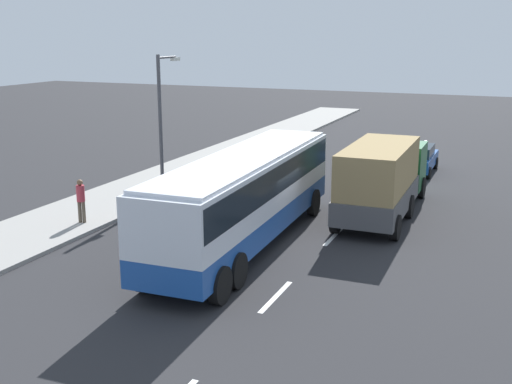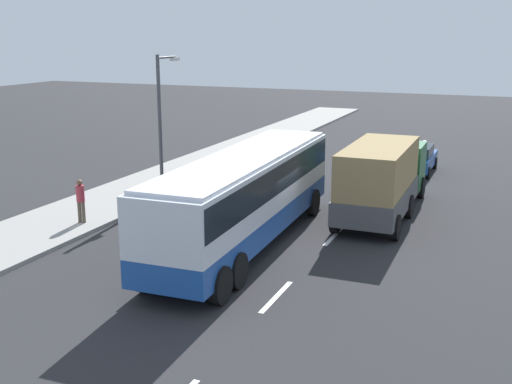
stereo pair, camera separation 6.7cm
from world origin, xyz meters
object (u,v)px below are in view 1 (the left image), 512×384
car_blue_saloon (416,158)px  coach_bus (246,190)px  cargo_truck (383,176)px  street_lamp (162,115)px  pedestrian_near_curb (81,198)px

car_blue_saloon → coach_bus: bearing=166.1°
cargo_truck → street_lamp: size_ratio=1.34×
pedestrian_near_curb → cargo_truck: bearing=-75.8°
cargo_truck → street_lamp: (-0.93, 9.81, 2.15)m
coach_bus → pedestrian_near_curb: size_ratio=7.16×
coach_bus → cargo_truck: 6.79m
car_blue_saloon → street_lamp: bearing=135.1°
street_lamp → pedestrian_near_curb: bearing=172.6°
coach_bus → car_blue_saloon: coach_bus is taller
street_lamp → coach_bus: bearing=-127.8°
coach_bus → car_blue_saloon: (14.64, -3.59, -1.24)m
coach_bus → pedestrian_near_curb: coach_bus is taller
car_blue_saloon → street_lamp: (-9.85, 9.76, 3.01)m
coach_bus → pedestrian_near_curb: 6.91m
coach_bus → pedestrian_near_curb: (-0.39, 6.84, -0.90)m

